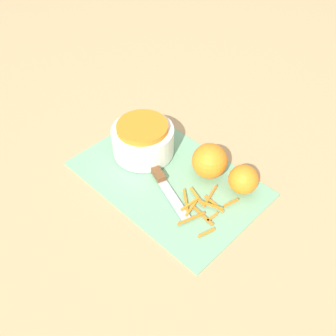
{
  "coord_description": "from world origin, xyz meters",
  "views": [
    {
      "loc": [
        0.44,
        -0.45,
        0.68
      ],
      "look_at": [
        0.0,
        0.0,
        0.04
      ],
      "focal_mm": 42.0,
      "sensor_mm": 36.0,
      "label": 1
    }
  ],
  "objects_px": {
    "bowl_speckled": "(143,139)",
    "orange_left": "(243,179)",
    "knife": "(157,173)",
    "orange_right": "(210,161)"
  },
  "relations": [
    {
      "from": "bowl_speckled",
      "to": "orange_left",
      "type": "height_order",
      "value": "bowl_speckled"
    },
    {
      "from": "knife",
      "to": "orange_left",
      "type": "xyz_separation_m",
      "value": [
        0.17,
        0.1,
        0.03
      ]
    },
    {
      "from": "knife",
      "to": "orange_left",
      "type": "relative_size",
      "value": 3.16
    },
    {
      "from": "knife",
      "to": "orange_right",
      "type": "relative_size",
      "value": 2.57
    },
    {
      "from": "knife",
      "to": "orange_left",
      "type": "height_order",
      "value": "orange_left"
    },
    {
      "from": "knife",
      "to": "orange_left",
      "type": "distance_m",
      "value": 0.2
    },
    {
      "from": "orange_left",
      "to": "orange_right",
      "type": "relative_size",
      "value": 0.82
    },
    {
      "from": "bowl_speckled",
      "to": "knife",
      "type": "relative_size",
      "value": 0.71
    },
    {
      "from": "knife",
      "to": "orange_right",
      "type": "bearing_deg",
      "value": 66.65
    },
    {
      "from": "knife",
      "to": "orange_right",
      "type": "height_order",
      "value": "orange_right"
    }
  ]
}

